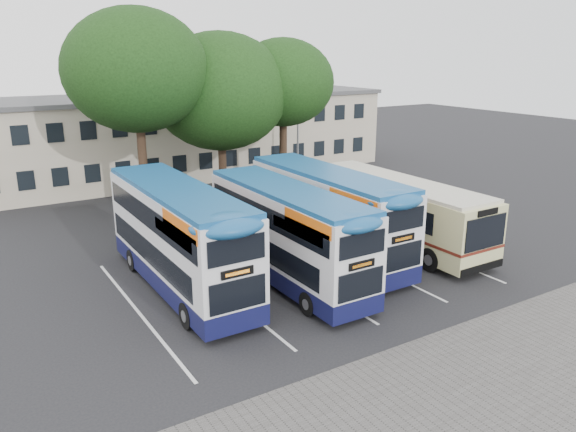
# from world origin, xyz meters

# --- Properties ---
(ground) EXTENTS (120.00, 120.00, 0.00)m
(ground) POSITION_xyz_m (0.00, 0.00, 0.00)
(ground) COLOR black
(ground) RESTS_ON ground
(paving_strip) EXTENTS (40.00, 6.00, 0.01)m
(paving_strip) POSITION_xyz_m (-2.00, -5.00, 0.01)
(paving_strip) COLOR #595654
(paving_strip) RESTS_ON ground
(bay_lines) EXTENTS (14.12, 11.00, 0.01)m
(bay_lines) POSITION_xyz_m (-3.75, 5.00, 0.01)
(bay_lines) COLOR silver
(bay_lines) RESTS_ON ground
(depot_building) EXTENTS (32.40, 8.40, 6.20)m
(depot_building) POSITION_xyz_m (0.00, 26.99, 3.15)
(depot_building) COLOR #ADA38C
(depot_building) RESTS_ON ground
(lamp_post) EXTENTS (0.25, 1.05, 9.06)m
(lamp_post) POSITION_xyz_m (6.00, 19.97, 5.08)
(lamp_post) COLOR gray
(lamp_post) RESTS_ON ground
(tree_left) EXTENTS (7.94, 7.94, 11.74)m
(tree_left) POSITION_xyz_m (-6.45, 17.04, 8.35)
(tree_left) COLOR black
(tree_left) RESTS_ON ground
(tree_mid) EXTENTS (8.43, 8.43, 10.57)m
(tree_mid) POSITION_xyz_m (-1.11, 17.79, 6.98)
(tree_mid) COLOR black
(tree_mid) RESTS_ON ground
(tree_right) EXTENTS (6.55, 6.55, 10.22)m
(tree_right) POSITION_xyz_m (3.07, 17.23, 7.40)
(tree_right) COLOR black
(tree_right) RESTS_ON ground
(bus_dd_left) EXTENTS (2.51, 10.33, 4.31)m
(bus_dd_left) POSITION_xyz_m (-8.52, 6.29, 2.37)
(bus_dd_left) COLOR #10123D
(bus_dd_left) RESTS_ON ground
(bus_dd_mid) EXTENTS (2.36, 9.76, 4.06)m
(bus_dd_mid) POSITION_xyz_m (-4.41, 4.69, 2.24)
(bus_dd_mid) COLOR #10123D
(bus_dd_mid) RESTS_ON ground
(bus_dd_right) EXTENTS (2.43, 10.04, 4.18)m
(bus_dd_right) POSITION_xyz_m (-1.39, 6.02, 2.30)
(bus_dd_right) COLOR #10123D
(bus_dd_right) RESTS_ON ground
(bus_single) EXTENTS (2.80, 10.98, 3.28)m
(bus_single) POSITION_xyz_m (2.78, 6.00, 1.86)
(bus_single) COLOR #CDC988
(bus_single) RESTS_ON ground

